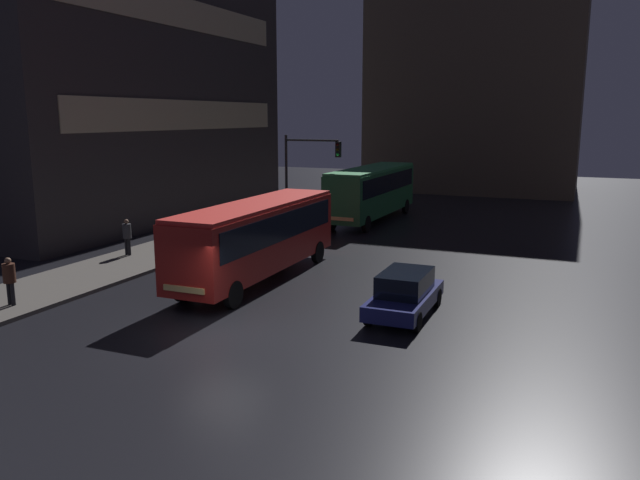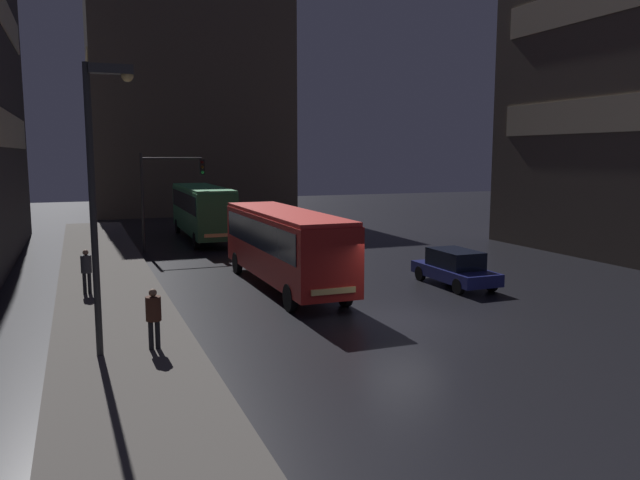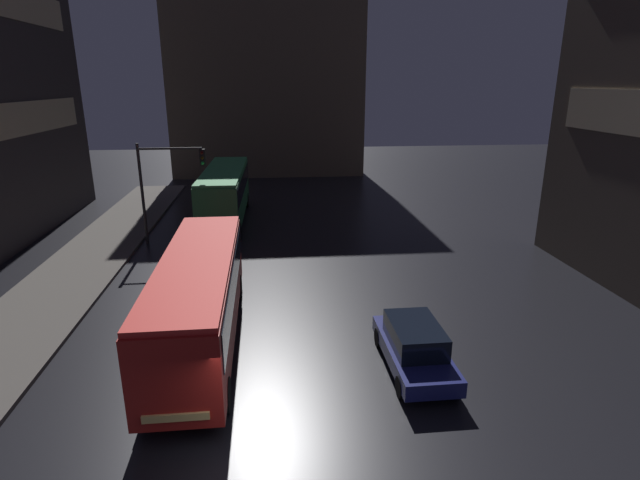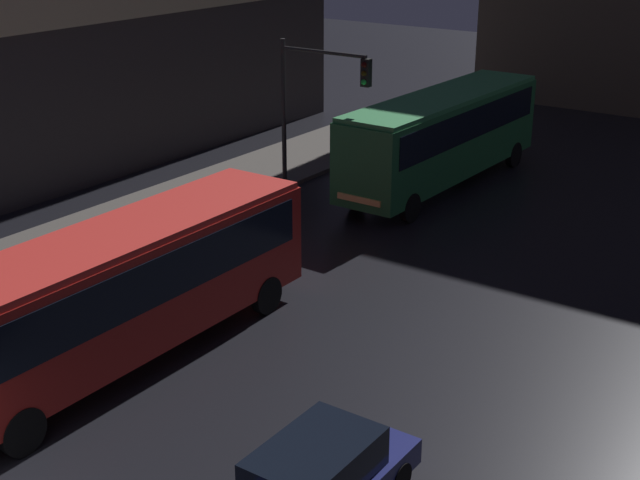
% 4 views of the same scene
% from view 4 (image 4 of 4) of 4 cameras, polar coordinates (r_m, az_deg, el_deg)
% --- Properties ---
extents(sidewalk_left, '(4.00, 48.00, 0.15)m').
position_cam_4_polar(sidewalk_left, '(28.30, -16.14, -0.44)').
color(sidewalk_left, '#56514C').
rests_on(sidewalk_left, ground).
extents(bus_near, '(2.43, 10.50, 3.22)m').
position_cam_4_polar(bus_near, '(20.52, -12.46, -2.63)').
color(bus_near, '#AD1E19').
rests_on(bus_near, ground).
extents(bus_far, '(2.61, 10.93, 3.45)m').
position_cam_4_polar(bus_far, '(32.92, 7.86, 6.95)').
color(bus_far, '#236B38').
rests_on(bus_far, ground).
extents(traffic_light_main, '(3.60, 0.35, 5.58)m').
position_cam_4_polar(traffic_light_main, '(30.48, -0.38, 9.30)').
color(traffic_light_main, '#2D2D2D').
rests_on(traffic_light_main, ground).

